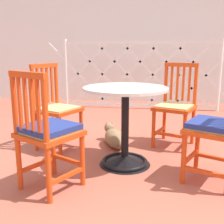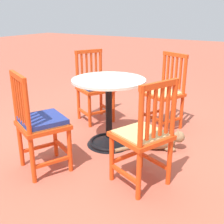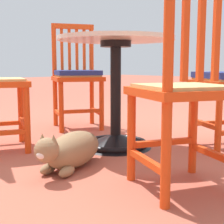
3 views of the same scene
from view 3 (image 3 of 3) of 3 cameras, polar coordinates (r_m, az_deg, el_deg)
ground_plane at (r=2.42m, az=2.06°, el=-5.08°), size 24.00×24.00×0.00m
cafe_table at (r=2.21m, az=0.63°, el=1.19°), size 0.76×0.76×0.73m
orange_chair_by_planter at (r=1.45m, az=12.68°, el=3.33°), size 0.53×0.53×0.91m
orange_chair_at_corner at (r=2.92m, az=-6.06°, el=6.02°), size 0.53×0.53×0.91m
tabby_cat at (r=1.79m, az=-7.19°, el=-6.64°), size 0.49×0.62×0.23m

